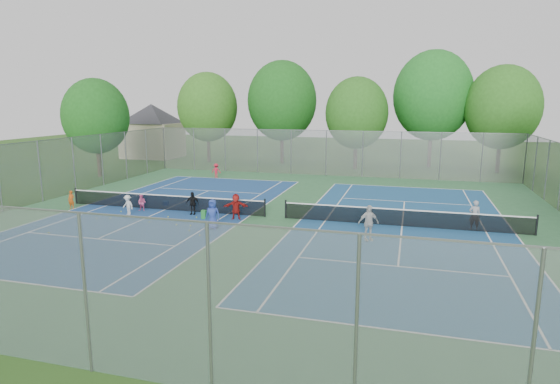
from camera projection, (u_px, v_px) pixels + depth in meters
The scene contains 39 objects.
ground at pixel (275, 218), 26.59m from camera, with size 120.00×120.00×0.00m, color #295119.
court_pad at pixel (275, 218), 26.59m from camera, with size 32.00×32.00×0.01m, color #326A3E.
court_left at pixel (165, 210), 28.45m from camera, with size 10.97×23.77×0.01m, color navy.
court_right at pixel (402, 226), 24.72m from camera, with size 10.97×23.77×0.01m, color navy.
net_left at pixel (165, 203), 28.37m from camera, with size 12.87×0.10×0.91m, color black.
net_right at pixel (402, 218), 24.63m from camera, with size 12.87×0.10×0.91m, color black.
fence_north at pixel (326, 153), 41.32m from camera, with size 32.00×0.10×4.00m, color gray.
fence_south at pixel (86, 294), 11.09m from camera, with size 32.00×0.10×4.00m, color gray.
fence_west at pixel (40, 172), 30.48m from camera, with size 32.00×0.10×4.00m, color gray.
house at pixel (152, 121), 54.33m from camera, with size 11.03×11.03×7.30m.
tree_nw at pixel (208, 107), 49.98m from camera, with size 6.40×6.40×9.58m.
tree_nl at pixel (282, 101), 48.67m from camera, with size 7.20×7.20×10.69m.
tree_nc at pixel (357, 113), 44.86m from camera, with size 6.00×6.00×8.85m.
tree_nr at pixel (433, 96), 45.51m from camera, with size 7.60×7.60×11.42m.
tree_ne at pixel (503, 107), 42.23m from camera, with size 6.60×6.60×9.77m.
tree_side_w at pixel (96, 116), 40.11m from camera, with size 5.60×5.60×8.47m.
ball_crate at pixel (166, 203), 29.67m from camera, with size 0.33×0.33×0.28m, color blue.
ball_hopper at pixel (204, 215), 26.26m from camera, with size 0.25×0.25×0.50m, color #258932.
student_a at pixel (71, 200), 28.66m from camera, with size 0.41×0.27×1.13m, color #C14B12.
student_b at pixel (142, 203), 28.11m from camera, with size 0.49×0.38×1.02m, color #E2588F.
student_c at pixel (128, 205), 27.10m from camera, with size 0.76×0.44×1.18m, color silver.
student_d at pixel (192, 203), 27.19m from camera, with size 0.79×0.33×1.35m, color black.
student_e at pixel (213, 214), 24.06m from camera, with size 0.77×0.50×1.57m, color #293F96.
student_f at pixel (236, 207), 26.07m from camera, with size 1.35×0.43×1.46m, color maroon.
child_far_baseline at pixel (216, 171), 40.33m from camera, with size 0.80×0.46×1.24m, color red.
instructor at pixel (475, 215), 23.87m from camera, with size 0.57×0.37×1.56m, color gray.
teen_court_b at pixel (368, 223), 22.03m from camera, with size 1.01×0.42×1.73m, color beige.
tennis_ball_0 at pixel (208, 228), 24.20m from camera, with size 0.07×0.07×0.07m, color #B4DD33.
tennis_ball_1 at pixel (110, 218), 26.27m from camera, with size 0.07×0.07×0.07m, color #AFC82E.
tennis_ball_2 at pixel (191, 226), 24.67m from camera, with size 0.07×0.07×0.07m, color #DDF038.
tennis_ball_3 at pixel (176, 225), 24.90m from camera, with size 0.07×0.07×0.07m, color #E2F539.
tennis_ball_4 at pixel (168, 217), 26.56m from camera, with size 0.07×0.07×0.07m, color #C8D231.
tennis_ball_5 at pixel (49, 233), 23.37m from camera, with size 0.07×0.07×0.07m, color #CAE936.
tennis_ball_6 at pixel (200, 236), 22.89m from camera, with size 0.07×0.07×0.07m, color #D8F037.
tennis_ball_7 at pixel (97, 219), 26.18m from camera, with size 0.07×0.07×0.07m, color #D8EA36.
tennis_ball_8 at pixel (121, 212), 27.83m from camera, with size 0.07×0.07×0.07m, color #BFCF30.
tennis_ball_9 at pixel (197, 218), 26.44m from camera, with size 0.07×0.07×0.07m, color #C0D231.
tennis_ball_10 at pixel (189, 231), 23.76m from camera, with size 0.07×0.07×0.07m, color #C2E334.
tennis_ball_11 at pixel (149, 222), 25.44m from camera, with size 0.07×0.07×0.07m, color #BCD130.
Camera 1 is at (7.28, -24.77, 6.51)m, focal length 30.00 mm.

